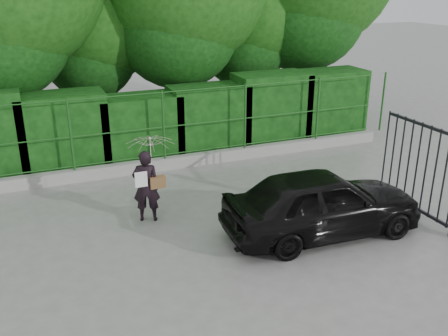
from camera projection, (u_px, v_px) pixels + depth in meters
name	position (u px, v px, depth m)	size (l,w,h in m)	color
ground	(211.00, 253.00, 9.17)	(80.00, 80.00, 0.00)	gray
kerb	(150.00, 166.00, 13.01)	(14.00, 0.25, 0.30)	#9E9E99
fence	(157.00, 126.00, 12.71)	(14.13, 0.06, 1.80)	#1C521A
hedge	(142.00, 124.00, 13.59)	(14.20, 1.20, 2.23)	black
gate	(444.00, 172.00, 9.73)	(0.22, 2.33, 2.36)	black
woman	(150.00, 165.00, 10.07)	(0.96, 0.98, 1.80)	black
car	(322.00, 203.00, 9.64)	(1.57, 3.90, 1.33)	black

